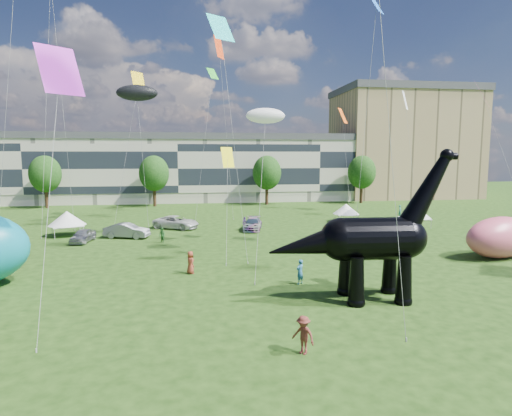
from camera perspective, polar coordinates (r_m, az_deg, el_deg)
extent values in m
plane|color=#16330C|center=(25.63, 3.04, -13.38)|extent=(220.00, 220.00, 0.00)
cube|color=beige|center=(85.69, -10.20, 4.96)|extent=(78.00, 11.00, 12.00)
cube|color=tan|center=(99.19, 19.01, 7.85)|extent=(28.00, 18.00, 22.00)
cylinder|color=#382314|center=(81.01, -26.13, 1.12)|extent=(0.56, 0.56, 3.20)
ellipsoid|color=#14380F|center=(80.72, -26.32, 4.46)|extent=(5.20, 5.20, 6.24)
cylinder|color=#382314|center=(77.28, -13.36, 1.40)|extent=(0.56, 0.56, 3.20)
ellipsoid|color=#14380F|center=(76.98, -13.46, 4.90)|extent=(5.20, 5.20, 6.24)
cylinder|color=#382314|center=(77.95, 1.44, 1.64)|extent=(0.56, 0.56, 3.20)
ellipsoid|color=#14380F|center=(77.65, 1.46, 5.11)|extent=(5.20, 5.20, 6.24)
cylinder|color=#382314|center=(82.79, 13.84, 1.75)|extent=(0.56, 0.56, 3.20)
ellipsoid|color=#14380F|center=(82.51, 13.94, 5.02)|extent=(5.20, 5.20, 6.24)
cone|color=black|center=(26.52, 13.27, -9.50)|extent=(1.06, 1.06, 2.94)
sphere|color=black|center=(26.91, 13.19, -12.15)|extent=(1.08, 1.08, 1.08)
cone|color=black|center=(28.49, 11.86, -8.30)|extent=(1.06, 1.06, 2.94)
sphere|color=black|center=(28.86, 11.80, -10.78)|extent=(1.08, 1.08, 1.08)
cone|color=black|center=(27.59, 19.14, -9.05)|extent=(1.06, 1.06, 2.94)
sphere|color=black|center=(27.97, 19.04, -11.61)|extent=(1.08, 1.08, 1.08)
cone|color=black|center=(29.49, 17.38, -7.95)|extent=(1.06, 1.06, 2.94)
sphere|color=black|center=(29.85, 17.29, -10.35)|extent=(1.08, 1.08, 1.08)
cylinder|color=black|center=(27.42, 15.41, -3.95)|extent=(4.23, 2.82, 2.65)
sphere|color=black|center=(26.75, 11.27, -4.10)|extent=(2.65, 2.65, 2.65)
sphere|color=black|center=(28.22, 19.33, -3.79)|extent=(2.55, 2.55, 2.55)
cone|color=black|center=(28.37, 21.76, 1.96)|extent=(3.75, 1.62, 5.20)
sphere|color=black|center=(28.85, 24.10, 6.41)|extent=(0.82, 0.82, 0.82)
cylinder|color=black|center=(29.00, 24.60, 6.29)|extent=(0.70, 0.46, 0.43)
cone|color=black|center=(26.31, 7.02, -4.94)|extent=(5.27, 2.27, 2.88)
imported|color=#ACADB1|center=(47.67, -22.09, -3.45)|extent=(2.16, 4.20, 1.37)
imported|color=slate|center=(48.53, -16.85, -2.92)|extent=(5.11, 2.93, 1.59)
imported|color=silver|center=(53.26, -10.59, -1.88)|extent=(6.23, 4.98, 1.57)
imported|color=#595960|center=(51.37, -0.45, -2.16)|extent=(3.02, 5.29, 1.44)
cube|color=white|center=(59.13, 11.89, -0.82)|extent=(2.93, 2.93, 0.11)
cone|color=white|center=(59.03, 11.91, -0.11)|extent=(3.71, 3.71, 1.38)
cylinder|color=#999999|center=(57.62, 11.00, -1.50)|extent=(0.06, 0.06, 1.01)
cylinder|color=#999999|center=(58.35, 13.44, -1.46)|extent=(0.06, 0.06, 1.01)
cylinder|color=#999999|center=(60.08, 10.36, -1.14)|extent=(0.06, 0.06, 1.01)
cylinder|color=#999999|center=(60.78, 12.71, -1.11)|extent=(0.06, 0.06, 1.01)
cube|color=silver|center=(57.04, 20.39, -1.27)|extent=(3.21, 3.21, 0.12)
cone|color=silver|center=(56.93, 20.43, -0.45)|extent=(4.06, 4.06, 1.54)
cylinder|color=#999999|center=(55.22, 19.67, -2.10)|extent=(0.06, 0.06, 1.13)
cylinder|color=#999999|center=(56.50, 22.31, -2.01)|extent=(0.06, 0.06, 1.13)
cylinder|color=#999999|center=(57.80, 18.47, -1.65)|extent=(0.06, 0.06, 1.13)
cylinder|color=#999999|center=(59.02, 21.02, -1.59)|extent=(0.06, 0.06, 1.13)
cube|color=white|center=(52.17, -23.84, -2.15)|extent=(4.10, 4.10, 0.13)
cone|color=white|center=(52.05, -23.89, -1.23)|extent=(5.19, 5.19, 1.57)
cylinder|color=#999999|center=(50.69, -25.28, -3.13)|extent=(0.06, 0.06, 1.15)
cylinder|color=#999999|center=(50.99, -21.99, -2.91)|extent=(0.06, 0.06, 1.15)
cylinder|color=#999999|center=(53.58, -25.54, -2.63)|extent=(0.06, 0.06, 1.15)
cylinder|color=#999999|center=(53.87, -22.43, -2.43)|extent=(0.06, 0.06, 1.15)
ellipsoid|color=#ED5C79|center=(43.19, 29.83, -3.40)|extent=(7.93, 5.34, 3.62)
imported|color=maroon|center=(20.22, 6.32, -16.47)|extent=(1.25, 1.30, 1.77)
imported|color=brown|center=(41.42, -29.43, -5.19)|extent=(0.92, 0.94, 1.63)
imported|color=#2D6D2B|center=(44.96, -12.42, -3.56)|extent=(0.96, 0.98, 1.59)
imported|color=#27658F|center=(30.23, 5.88, -8.46)|extent=(0.76, 0.72, 1.75)
imported|color=#2D7265|center=(65.27, 18.65, -0.41)|extent=(0.74, 0.78, 1.79)
imported|color=black|center=(46.07, 18.01, -3.40)|extent=(1.30, 1.63, 1.74)
imported|color=maroon|center=(33.04, -8.74, -7.19)|extent=(0.86, 1.00, 1.73)
imported|color=brown|center=(43.74, 13.14, -3.69)|extent=(1.24, 1.39, 1.87)
imported|color=#57377D|center=(51.23, -1.55, -2.08)|extent=(0.89, 1.01, 1.64)
plane|color=#FFF615|center=(42.03, -3.80, 6.75)|extent=(1.83, 1.53, 1.97)
ellipsoid|color=silver|center=(36.43, 1.28, 12.20)|extent=(3.43, 3.29, 1.28)
plane|color=green|center=(62.70, -5.82, 17.41)|extent=(2.18, 2.01, 1.59)
plane|color=#B31BBD|center=(27.43, -24.71, 16.37)|extent=(3.22, 2.98, 2.83)
plane|color=#0CB8B7|center=(43.44, -4.75, 22.84)|extent=(3.45, 2.96, 2.62)
plane|color=#F33D10|center=(64.75, -4.95, 20.55)|extent=(2.08, 3.03, 3.07)
plane|color=#F6530C|center=(74.54, 11.49, 11.98)|extent=(2.62, 3.00, 2.56)
plane|color=yellow|center=(60.66, -15.40, 15.86)|extent=(2.26, 2.40, 2.70)
plane|color=white|center=(68.49, 19.26, 13.41)|extent=(2.18, 2.71, 2.70)
plane|color=blue|center=(41.38, 15.79, 24.59)|extent=(1.90, 1.88, 1.47)
plane|color=#DB3D90|center=(55.85, 27.93, 13.24)|extent=(3.65, 3.90, 3.14)
ellipsoid|color=black|center=(57.43, -15.59, 14.56)|extent=(5.10, 5.33, 1.99)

